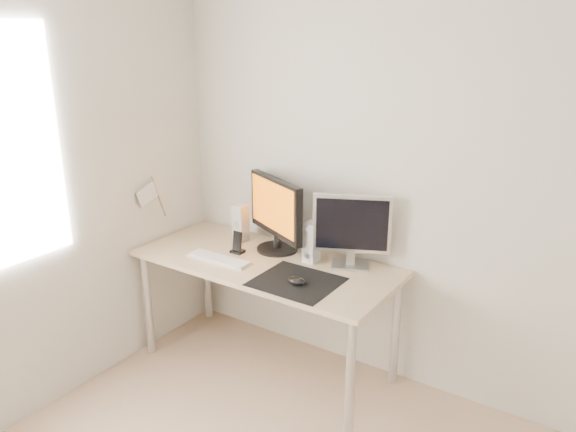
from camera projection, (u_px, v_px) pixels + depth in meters
The scene contains 11 objects.
wall_back at pixel (445, 186), 3.00m from camera, with size 3.50×3.50×0.00m, color silver.
mousepad at pixel (296, 282), 3.08m from camera, with size 0.45×0.40×0.00m, color black.
mouse at pixel (297, 281), 3.04m from camera, with size 0.11×0.07×0.04m, color black.
desk at pixel (266, 272), 3.39m from camera, with size 1.60×0.70×0.73m.
main_monitor at pixel (276, 212), 3.44m from camera, with size 0.52×0.35×0.47m.
second_monitor at pixel (352, 228), 3.21m from camera, with size 0.42×0.24×0.43m.
speaker_left at pixel (241, 223), 3.65m from camera, with size 0.08×0.09×0.24m.
speaker_right at pixel (311, 243), 3.32m from camera, with size 0.08×0.09×0.24m.
keyboard at pixel (219, 259), 3.37m from camera, with size 0.42×0.13×0.02m.
phone_dock at pixel (237, 246), 3.47m from camera, with size 0.08×0.07×0.14m.
pennant at pixel (151, 195), 3.57m from camera, with size 0.01×0.23×0.29m.
Camera 1 is at (0.90, -1.13, 2.06)m, focal length 35.00 mm.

